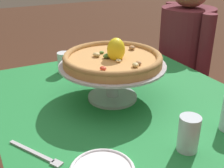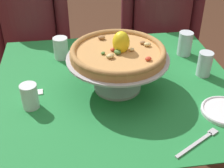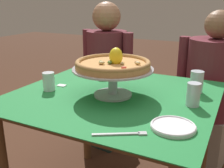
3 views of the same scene
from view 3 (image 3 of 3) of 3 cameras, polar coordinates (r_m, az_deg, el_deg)
name	(u,v)px [view 3 (image 3 of 3)]	position (r m, az deg, el deg)	size (l,w,h in m)	color
dining_table	(114,114)	(1.47, 0.43, -6.53)	(1.05, 0.97, 0.76)	brown
pizza_stand	(113,76)	(1.36, 0.18, 1.66)	(0.42, 0.42, 0.15)	#B7B7C1
pizza	(113,64)	(1.35, 0.23, 4.41)	(0.38, 0.38, 0.11)	tan
water_glass_back_left	(101,69)	(1.74, -2.30, 3.25)	(0.07, 0.07, 0.11)	white
water_glass_back_right	(196,83)	(1.50, 17.73, 0.13)	(0.07, 0.07, 0.12)	silver
water_glass_side_right	(193,96)	(1.31, 17.09, -2.49)	(0.06, 0.06, 0.11)	silver
water_glass_side_left	(49,83)	(1.50, -13.44, 0.28)	(0.07, 0.07, 0.10)	white
side_plate	(173,126)	(1.08, 13.02, -8.85)	(0.18, 0.18, 0.02)	white
dinner_fork	(123,134)	(1.01, 2.33, -10.69)	(0.19, 0.12, 0.01)	#B7B7C1
sugar_packet	(62,85)	(1.58, -10.79, -0.31)	(0.05, 0.04, 0.01)	white
diner_left	(107,79)	(2.26, -1.10, 1.05)	(0.48, 0.37, 1.23)	#1E3833
diner_right	(211,95)	(2.05, 20.47, -2.23)	(0.52, 0.42, 1.18)	gray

